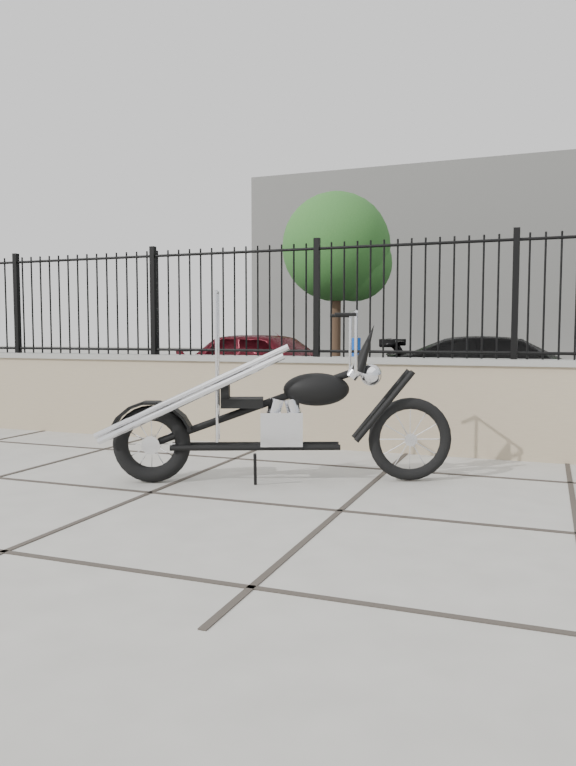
# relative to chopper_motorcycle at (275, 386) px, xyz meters

# --- Properties ---
(ground_plane) EXTENTS (90.00, 90.00, 0.00)m
(ground_plane) POSITION_rel_chopper_motorcycle_xyz_m (0.76, -0.70, -0.79)
(ground_plane) COLOR #99968E
(ground_plane) RESTS_ON ground
(parking_lot) EXTENTS (30.00, 30.00, 0.00)m
(parking_lot) POSITION_rel_chopper_motorcycle_xyz_m (0.76, 11.80, -0.79)
(parking_lot) COLOR black
(parking_lot) RESTS_ON ground
(retaining_wall) EXTENTS (14.00, 0.36, 0.96)m
(retaining_wall) POSITION_rel_chopper_motorcycle_xyz_m (0.76, 1.80, -0.31)
(retaining_wall) COLOR gray
(retaining_wall) RESTS_ON ground_plane
(iron_fence) EXTENTS (14.00, 0.08, 1.20)m
(iron_fence) POSITION_rel_chopper_motorcycle_xyz_m (0.76, 1.80, 0.77)
(iron_fence) COLOR black
(iron_fence) RESTS_ON retaining_wall
(background_building) EXTENTS (22.00, 6.00, 8.00)m
(background_building) POSITION_rel_chopper_motorcycle_xyz_m (0.76, 25.80, 3.21)
(background_building) COLOR beige
(background_building) RESTS_ON ground_plane
(chopper_motorcycle) EXTENTS (2.61, 1.42, 1.58)m
(chopper_motorcycle) POSITION_rel_chopper_motorcycle_xyz_m (0.00, 0.00, 0.00)
(chopper_motorcycle) COLOR black
(chopper_motorcycle) RESTS_ON ground_plane
(car_red) EXTENTS (3.94, 2.17, 1.27)m
(car_red) POSITION_rel_chopper_motorcycle_xyz_m (-2.66, 6.39, -0.15)
(car_red) COLOR #42090F
(car_red) RESTS_ON parking_lot
(car_black) EXTENTS (4.09, 1.88, 1.16)m
(car_black) POSITION_rel_chopper_motorcycle_xyz_m (1.48, 6.42, -0.21)
(car_black) COLOR black
(car_black) RESTS_ON parking_lot
(bollard_a) EXTENTS (0.17, 0.17, 1.15)m
(bollard_a) POSITION_rel_chopper_motorcycle_xyz_m (-0.29, 3.54, -0.22)
(bollard_a) COLOR #0E21D6
(bollard_a) RESTS_ON ground_plane
(tree_left) EXTENTS (3.48, 3.48, 5.87)m
(tree_left) POSITION_rel_chopper_motorcycle_xyz_m (-4.35, 16.15, 3.32)
(tree_left) COLOR #382619
(tree_left) RESTS_ON ground_plane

